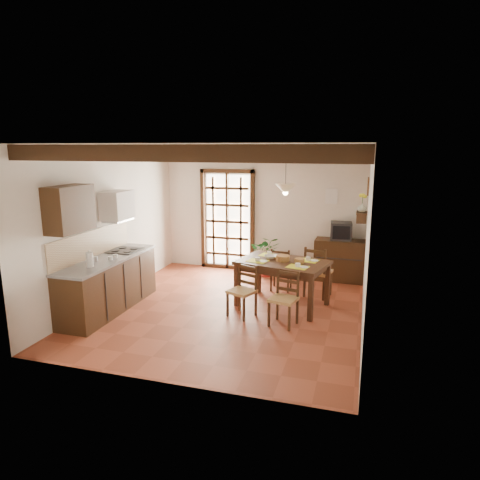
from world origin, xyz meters
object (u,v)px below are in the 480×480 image
at_px(dining_table, 283,267).
at_px(pendant_lamp, 285,188).
at_px(sideboard, 340,260).
at_px(potted_plant, 266,250).
at_px(chair_far_right, 317,281).
at_px(chair_near_left, 242,300).
at_px(crt_tv, 341,231).
at_px(chair_far_left, 281,277).
at_px(chair_near_right, 284,308).
at_px(kitchen_counter, 109,283).

relative_size(dining_table, pendant_lamp, 2.00).
distance_m(sideboard, potted_plant, 1.58).
height_order(chair_far_right, pendant_lamp, pendant_lamp).
relative_size(potted_plant, pendant_lamp, 2.17).
distance_m(chair_near_left, crt_tv, 2.94).
height_order(chair_far_left, crt_tv, crt_tv).
bearing_deg(dining_table, chair_far_right, 63.98).
distance_m(dining_table, chair_far_right, 0.95).
relative_size(sideboard, crt_tv, 2.25).
xyz_separation_m(dining_table, potted_plant, (-0.69, 1.69, -0.14)).
bearing_deg(dining_table, chair_far_left, 115.80).
distance_m(dining_table, chair_near_left, 0.96).
distance_m(chair_near_right, potted_plant, 2.70).
bearing_deg(crt_tv, dining_table, -120.83).
distance_m(chair_near_right, pendant_lamp, 2.04).
bearing_deg(chair_far_right, dining_table, 65.87).
distance_m(dining_table, chair_near_right, 0.96).
distance_m(kitchen_counter, crt_tv, 4.69).
height_order(kitchen_counter, crt_tv, kitchen_counter).
height_order(sideboard, crt_tv, crt_tv).
distance_m(kitchen_counter, chair_near_left, 2.32).
relative_size(kitchen_counter, sideboard, 2.19).
distance_m(chair_far_left, pendant_lamp, 1.97).
height_order(chair_near_right, crt_tv, crt_tv).
bearing_deg(dining_table, chair_near_right, -64.01).
xyz_separation_m(potted_plant, pendant_lamp, (0.69, -1.59, 1.51)).
bearing_deg(chair_near_left, chair_far_left, 98.47).
xyz_separation_m(kitchen_counter, chair_far_right, (3.37, 1.69, -0.17)).
bearing_deg(chair_near_right, chair_far_right, 89.13).
height_order(crt_tv, potted_plant, potted_plant).
xyz_separation_m(chair_near_right, pendant_lamp, (-0.18, 0.94, 1.81)).
distance_m(dining_table, sideboard, 2.02).
relative_size(sideboard, potted_plant, 0.56).
bearing_deg(pendant_lamp, potted_plant, 113.44).
bearing_deg(sideboard, crt_tv, -88.22).
relative_size(chair_near_right, pendant_lamp, 1.03).
relative_size(chair_near_left, potted_plant, 0.47).
bearing_deg(chair_far_left, chair_near_left, 76.41).
bearing_deg(crt_tv, chair_near_right, -109.49).
height_order(dining_table, pendant_lamp, pendant_lamp).
xyz_separation_m(chair_far_right, potted_plant, (-1.24, 1.03, 0.27)).
bearing_deg(pendant_lamp, chair_near_right, -78.86).
distance_m(chair_far_left, sideboard, 1.44).
distance_m(kitchen_counter, potted_plant, 3.46).
bearing_deg(potted_plant, chair_far_left, -59.24).
relative_size(kitchen_counter, chair_near_right, 2.59).
height_order(chair_near_left, crt_tv, crt_tv).
height_order(dining_table, chair_near_left, chair_near_left).
xyz_separation_m(chair_near_right, chair_far_right, (0.36, 1.50, 0.03)).
height_order(dining_table, potted_plant, potted_plant).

